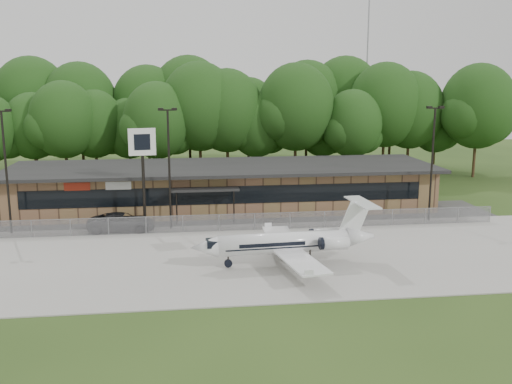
{
  "coord_description": "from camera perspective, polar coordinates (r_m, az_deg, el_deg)",
  "views": [
    {
      "loc": [
        -3.79,
        -30.98,
        12.68
      ],
      "look_at": [
        1.72,
        12.0,
        3.94
      ],
      "focal_mm": 40.0,
      "sensor_mm": 36.0,
      "label": 1
    }
  ],
  "objects": [
    {
      "name": "light_pole_mid",
      "position": [
        47.97,
        -8.69,
        3.24
      ],
      "size": [
        1.55,
        0.3,
        10.23
      ],
      "color": "black",
      "rests_on": "ground"
    },
    {
      "name": "ground",
      "position": [
        33.69,
        -0.31,
        -10.7
      ],
      "size": [
        160.0,
        160.0,
        0.0
      ],
      "primitive_type": "plane",
      "color": "#284117",
      "rests_on": "ground"
    },
    {
      "name": "apron",
      "position": [
        41.15,
        -1.68,
        -6.49
      ],
      "size": [
        64.0,
        18.0,
        0.08
      ],
      "primitive_type": "cube",
      "color": "#9E9B93",
      "rests_on": "ground"
    },
    {
      "name": "pole_sign",
      "position": [
        48.29,
        -11.29,
        3.88
      ],
      "size": [
        2.25,
        0.62,
        8.55
      ],
      "rotation": [
        0.0,
        0.0,
        0.17
      ],
      "color": "black",
      "rests_on": "ground"
    },
    {
      "name": "terminal",
      "position": [
        56.04,
        -3.3,
        0.58
      ],
      "size": [
        41.0,
        11.65,
        4.3
      ],
      "color": "brown",
      "rests_on": "ground"
    },
    {
      "name": "suv",
      "position": [
        49.04,
        -13.27,
        -2.96
      ],
      "size": [
        5.6,
        2.63,
        1.55
      ],
      "primitive_type": "imported",
      "rotation": [
        0.0,
        0.0,
        1.56
      ],
      "color": "#2D2E30",
      "rests_on": "ground"
    },
    {
      "name": "business_jet",
      "position": [
        39.12,
        3.4,
        -5.14
      ],
      "size": [
        12.9,
        11.49,
        4.34
      ],
      "rotation": [
        0.0,
        0.0,
        0.07
      ],
      "color": "white",
      "rests_on": "ground"
    },
    {
      "name": "light_pole_left",
      "position": [
        50.01,
        -23.77,
        2.73
      ],
      "size": [
        1.55,
        0.3,
        10.23
      ],
      "color": "black",
      "rests_on": "ground"
    },
    {
      "name": "fence",
      "position": [
        47.65,
        -2.51,
        -3.07
      ],
      "size": [
        46.0,
        0.04,
        1.52
      ],
      "color": "gray",
      "rests_on": "ground"
    },
    {
      "name": "radio_mast",
      "position": [
        83.08,
        10.99,
        11.08
      ],
      "size": [
        0.2,
        0.2,
        25.0
      ],
      "primitive_type": "cylinder",
      "color": "gray",
      "rests_on": "ground"
    },
    {
      "name": "parking_lot",
      "position": [
        52.18,
        -2.92,
        -2.64
      ],
      "size": [
        50.0,
        9.0,
        0.06
      ],
      "primitive_type": "cube",
      "color": "#383835",
      "rests_on": "ground"
    },
    {
      "name": "treeline",
      "position": [
        73.26,
        -4.36,
        7.32
      ],
      "size": [
        72.0,
        12.0,
        15.0
      ],
      "primitive_type": null,
      "color": "#1A3912",
      "rests_on": "ground"
    },
    {
      "name": "light_pole_right",
      "position": [
        52.67,
        17.24,
        3.58
      ],
      "size": [
        1.55,
        0.3,
        10.23
      ],
      "color": "black",
      "rests_on": "ground"
    }
  ]
}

